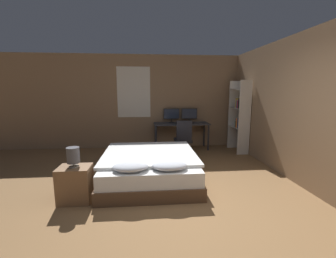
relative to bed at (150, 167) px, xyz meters
The scene contains 13 objects.
ground_plane 1.56m from the bed, 68.92° to the right, with size 20.00×20.00×0.00m, color brown.
wall_back 2.87m from the bed, 78.30° to the left, with size 12.00×0.08×2.70m.
wall_side_right 2.91m from the bed, ahead, with size 0.06×12.00×2.70m.
bed is the anchor object (origin of this frame).
nightstand 1.36m from the bed, 147.49° to the right, with size 0.48×0.39×0.55m.
bedside_lamp 1.43m from the bed, 147.49° to the right, with size 0.19×0.19×0.30m.
desk 2.46m from the bed, 67.19° to the left, with size 1.58×0.59×0.76m.
monitor_left 2.63m from the bed, 74.47° to the left, with size 0.46×0.16×0.41m.
monitor_right 2.81m from the bed, 63.60° to the left, with size 0.46×0.16×0.41m.
keyboard 2.31m from the bed, 65.32° to the left, with size 0.41×0.13×0.02m.
computer_mouse 2.45m from the bed, 58.87° to the left, with size 0.07×0.05×0.04m.
office_chair 1.74m from the bed, 59.50° to the left, with size 0.52×0.52×0.95m.
bookshelf 3.16m from the bed, 35.68° to the left, with size 0.32×0.76×1.95m.
Camera 1 is at (-0.58, -2.65, 1.69)m, focal length 24.00 mm.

